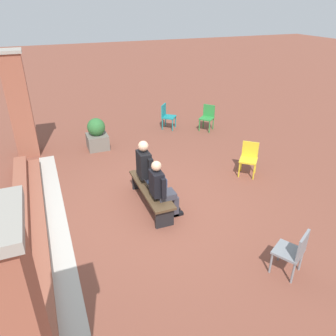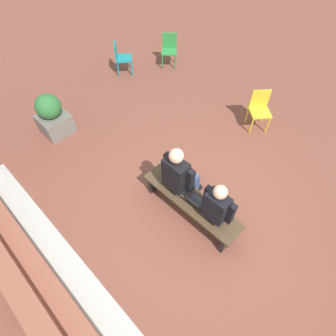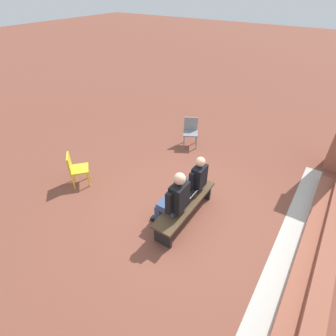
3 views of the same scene
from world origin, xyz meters
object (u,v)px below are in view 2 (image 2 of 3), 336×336
at_px(person_adult, 180,175).
at_px(planter, 52,116).
at_px(plastic_chair_near_bench_left, 169,48).
at_px(plastic_chair_near_bench_right, 260,108).
at_px(plastic_chair_far_left, 121,56).
at_px(laptop, 196,202).
at_px(bench, 191,202).
at_px(person_student, 219,207).

relative_size(person_adult, planter, 1.49).
bearing_deg(person_adult, planter, 9.95).
height_order(plastic_chair_near_bench_left, plastic_chair_near_bench_right, same).
distance_m(plastic_chair_near_bench_left, plastic_chair_far_left, 1.39).
height_order(person_adult, laptop, person_adult).
xyz_separation_m(person_adult, plastic_chair_near_bench_right, (0.14, -2.70, -0.26)).
bearing_deg(bench, person_student, -172.21).
relative_size(person_student, plastic_chair_near_bench_right, 1.54).
xyz_separation_m(person_student, plastic_chair_near_bench_left, (4.16, -3.24, -0.22)).
bearing_deg(person_student, laptop, 11.58).
xyz_separation_m(bench, laptop, (-0.10, 0.01, 0.15)).
distance_m(bench, plastic_chair_near_bench_left, 4.96).
relative_size(plastic_chair_near_bench_right, planter, 0.89).
height_order(person_adult, plastic_chair_near_bench_right, person_adult).
bearing_deg(laptop, planter, 7.51).
height_order(laptop, plastic_chair_near_bench_left, plastic_chair_near_bench_left).
height_order(plastic_chair_near_bench_right, planter, planter).
bearing_deg(bench, person_adult, -12.49).
relative_size(plastic_chair_far_left, plastic_chair_near_bench_right, 1.00).
height_order(bench, person_student, person_student).
height_order(laptop, plastic_chair_far_left, plastic_chair_far_left).
xyz_separation_m(bench, plastic_chair_near_bench_left, (3.69, -3.31, 0.13)).
bearing_deg(person_adult, plastic_chair_near_bench_left, -43.80).
distance_m(bench, laptop, 0.18).
bearing_deg(plastic_chair_far_left, plastic_chair_near_bench_left, -116.30).
height_order(plastic_chair_far_left, plastic_chair_near_bench_right, same).
distance_m(laptop, planter, 3.61).
bearing_deg(planter, plastic_chair_far_left, -71.96).
height_order(person_student, plastic_chair_far_left, person_student).
height_order(person_adult, plastic_chair_near_bench_left, person_adult).
height_order(bench, plastic_chair_near_bench_left, plastic_chair_near_bench_left).
xyz_separation_m(laptop, plastic_chair_far_left, (4.40, -2.08, -0.02)).
bearing_deg(person_student, plastic_chair_far_left, -22.71).
distance_m(person_adult, plastic_chair_near_bench_left, 4.68).
height_order(person_student, person_adult, person_adult).
bearing_deg(plastic_chair_far_left, bench, 154.39).
xyz_separation_m(plastic_chair_near_bench_left, planter, (-0.22, 3.79, -0.04)).
height_order(plastic_chair_far_left, planter, planter).
bearing_deg(plastic_chair_near_bench_left, person_adult, 136.20).
relative_size(bench, planter, 1.91).
distance_m(bench, person_student, 0.59).
bearing_deg(plastic_chair_near_bench_left, bench, 138.16).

